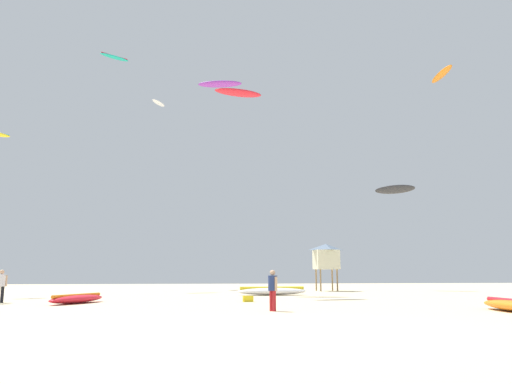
% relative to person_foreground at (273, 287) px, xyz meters
% --- Properties ---
extents(ground_plane, '(120.00, 120.00, 0.00)m').
position_rel_person_foreground_xyz_m(ground_plane, '(0.55, -6.29, -0.98)').
color(ground_plane, beige).
extents(person_foreground, '(0.38, 0.50, 1.68)m').
position_rel_person_foreground_xyz_m(person_foreground, '(0.00, 0.00, 0.00)').
color(person_foreground, '#B21E23').
rests_on(person_foreground, ground).
extents(person_midground, '(0.51, 0.39, 1.73)m').
position_rel_person_foreground_xyz_m(person_midground, '(-13.37, 7.58, 0.03)').
color(person_midground, black).
rests_on(person_midground, ground).
extents(kite_grounded_near, '(2.76, 4.17, 0.52)m').
position_rel_person_foreground_xyz_m(kite_grounded_near, '(-9.19, 6.48, -0.75)').
color(kite_grounded_near, red).
rests_on(kite_grounded_near, ground).
extents(kite_grounded_far, '(5.15, 1.81, 0.60)m').
position_rel_person_foreground_xyz_m(kite_grounded_far, '(2.40, 14.38, -0.69)').
color(kite_grounded_far, white).
rests_on(kite_grounded_far, ground).
extents(lifeguard_tower, '(2.30, 2.30, 4.15)m').
position_rel_person_foreground_xyz_m(lifeguard_tower, '(8.63, 22.16, 2.07)').
color(lifeguard_tower, '#8C704C').
rests_on(lifeguard_tower, ground).
extents(cooler_box, '(0.56, 0.36, 0.32)m').
position_rel_person_foreground_xyz_m(cooler_box, '(-0.23, 6.75, -0.82)').
color(cooler_box, yellow).
rests_on(cooler_box, ground).
extents(kite_aloft_0, '(2.98, 2.24, 0.42)m').
position_rel_person_foreground_xyz_m(kite_aloft_0, '(-11.48, 27.12, 22.11)').
color(kite_aloft_0, '#19B29E').
extents(kite_aloft_1, '(3.63, 1.67, 0.48)m').
position_rel_person_foreground_xyz_m(kite_aloft_1, '(-0.23, 13.02, 13.48)').
color(kite_aloft_1, red).
extents(kite_aloft_5, '(3.67, 3.23, 0.97)m').
position_rel_person_foreground_xyz_m(kite_aloft_5, '(15.91, 23.29, 8.52)').
color(kite_aloft_5, '#2D2D33').
extents(kite_aloft_6, '(1.81, 4.44, 0.77)m').
position_rel_person_foreground_xyz_m(kite_aloft_6, '(20.91, 22.22, 20.07)').
color(kite_aloft_6, orange).
extents(kite_aloft_7, '(1.69, 2.49, 0.28)m').
position_rel_person_foreground_xyz_m(kite_aloft_7, '(-7.28, 31.82, 19.17)').
color(kite_aloft_7, white).
extents(kite_aloft_8, '(3.72, 1.73, 0.45)m').
position_rel_person_foreground_xyz_m(kite_aloft_8, '(-1.35, 17.18, 15.77)').
color(kite_aloft_8, purple).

